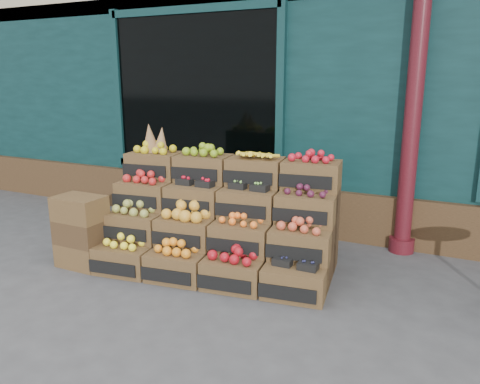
% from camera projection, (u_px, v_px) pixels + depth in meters
% --- Properties ---
extents(ground, '(60.00, 60.00, 0.00)m').
position_uv_depth(ground, '(226.00, 306.00, 4.08)').
color(ground, '#434345').
rests_on(ground, ground).
extents(shop_facade, '(12.00, 6.24, 4.80)m').
position_uv_depth(shop_facade, '(363.00, 49.00, 7.97)').
color(shop_facade, '#0C2A2B').
rests_on(shop_facade, ground).
extents(crate_display, '(2.45, 1.42, 1.45)m').
position_uv_depth(crate_display, '(221.00, 225.00, 4.86)').
color(crate_display, brown).
rests_on(crate_display, ground).
extents(spare_crates, '(0.50, 0.35, 0.75)m').
position_uv_depth(spare_crates, '(82.00, 232.00, 4.87)').
color(spare_crates, brown).
rests_on(spare_crates, ground).
extents(shopkeeper, '(0.76, 0.55, 1.94)m').
position_uv_depth(shopkeeper, '(228.00, 146.00, 6.73)').
color(shopkeeper, '#1C622A').
rests_on(shopkeeper, ground).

